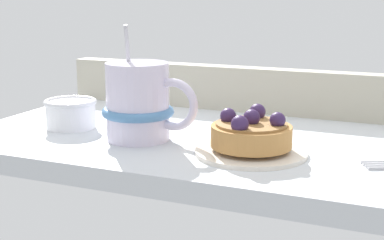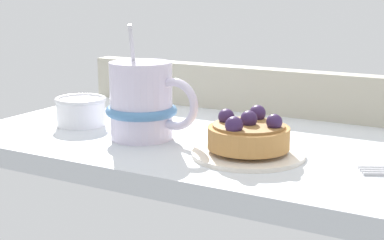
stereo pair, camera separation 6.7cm
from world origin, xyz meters
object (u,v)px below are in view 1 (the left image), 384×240
Objects in this scene: raspberry_tart at (251,133)px; sugar_bowl at (71,113)px; dessert_plate at (251,151)px; coffee_mug at (140,103)px.

sugar_bowl is (-25.87, 2.68, -0.46)cm from raspberry_tart.
dessert_plate is 15.03cm from coffee_mug.
dessert_plate is 1.80× the size of sugar_bowl.
dessert_plate is 1.39× the size of raspberry_tart.
coffee_mug reaches higher than raspberry_tart.
raspberry_tart is (-0.03, 0.00, 2.06)cm from dessert_plate.
dessert_plate is at bearing -5.91° from sugar_bowl.
sugar_bowl reaches higher than dessert_plate.
coffee_mug is 11.89cm from sugar_bowl.
sugar_bowl is at bearing 174.09° from raspberry_tart.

